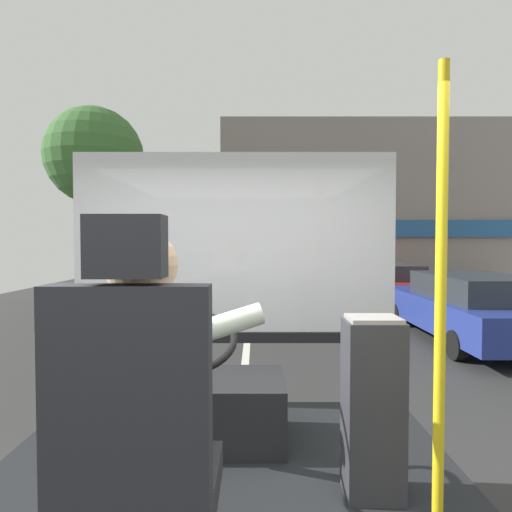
{
  "coord_description": "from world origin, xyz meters",
  "views": [
    {
      "loc": [
        0.17,
        -1.67,
        1.87
      ],
      "look_at": [
        0.17,
        1.81,
        1.76
      ],
      "focal_mm": 29.63,
      "sensor_mm": 36.0,
      "label": 1
    }
  ],
  "objects_px": {
    "bus_driver": "(147,383)",
    "handrail_pole": "(440,310)",
    "driver_seat": "(138,459)",
    "steering_console": "(196,406)",
    "fare_box": "(372,406)",
    "parked_car_red": "(384,283)",
    "parked_car_blue": "(470,306)"
  },
  "relations": [
    {
      "from": "handrail_pole",
      "to": "parked_car_blue",
      "type": "height_order",
      "value": "handrail_pole"
    },
    {
      "from": "fare_box",
      "to": "parked_car_blue",
      "type": "relative_size",
      "value": 0.2
    },
    {
      "from": "steering_console",
      "to": "handrail_pole",
      "type": "distance_m",
      "value": 1.63
    },
    {
      "from": "bus_driver",
      "to": "handrail_pole",
      "type": "distance_m",
      "value": 1.16
    },
    {
      "from": "parked_car_blue",
      "to": "fare_box",
      "type": "bearing_deg",
      "value": -120.65
    },
    {
      "from": "bus_driver",
      "to": "parked_car_red",
      "type": "relative_size",
      "value": 0.2
    },
    {
      "from": "fare_box",
      "to": "parked_car_blue",
      "type": "bearing_deg",
      "value": 59.35
    },
    {
      "from": "fare_box",
      "to": "bus_driver",
      "type": "bearing_deg",
      "value": -146.27
    },
    {
      "from": "bus_driver",
      "to": "fare_box",
      "type": "bearing_deg",
      "value": 33.73
    },
    {
      "from": "parked_car_blue",
      "to": "handrail_pole",
      "type": "bearing_deg",
      "value": -117.96
    },
    {
      "from": "driver_seat",
      "to": "handrail_pole",
      "type": "relative_size",
      "value": 0.68
    },
    {
      "from": "handrail_pole",
      "to": "fare_box",
      "type": "xyz_separation_m",
      "value": [
        -0.16,
        0.38,
        -0.54
      ]
    },
    {
      "from": "driver_seat",
      "to": "handrail_pole",
      "type": "distance_m",
      "value": 1.24
    },
    {
      "from": "parked_car_blue",
      "to": "parked_car_red",
      "type": "height_order",
      "value": "parked_car_blue"
    },
    {
      "from": "handrail_pole",
      "to": "parked_car_red",
      "type": "relative_size",
      "value": 0.48
    },
    {
      "from": "handrail_pole",
      "to": "parked_car_red",
      "type": "height_order",
      "value": "handrail_pole"
    },
    {
      "from": "steering_console",
      "to": "handrail_pole",
      "type": "xyz_separation_m",
      "value": [
        1.11,
        -0.93,
        0.76
      ]
    },
    {
      "from": "bus_driver",
      "to": "parked_car_red",
      "type": "bearing_deg",
      "value": 69.31
    },
    {
      "from": "handrail_pole",
      "to": "steering_console",
      "type": "bearing_deg",
      "value": 140.14
    },
    {
      "from": "driver_seat",
      "to": "parked_car_red",
      "type": "distance_m",
      "value": 12.03
    },
    {
      "from": "fare_box",
      "to": "driver_seat",
      "type": "bearing_deg",
      "value": -141.61
    },
    {
      "from": "bus_driver",
      "to": "fare_box",
      "type": "distance_m",
      "value": 1.19
    },
    {
      "from": "handrail_pole",
      "to": "parked_car_red",
      "type": "bearing_deg",
      "value": 74.12
    },
    {
      "from": "handrail_pole",
      "to": "fare_box",
      "type": "height_order",
      "value": "handrail_pole"
    },
    {
      "from": "driver_seat",
      "to": "bus_driver",
      "type": "relative_size",
      "value": 1.61
    },
    {
      "from": "steering_console",
      "to": "fare_box",
      "type": "bearing_deg",
      "value": -30.01
    },
    {
      "from": "driver_seat",
      "to": "bus_driver",
      "type": "xyz_separation_m",
      "value": [
        0.0,
        0.12,
        0.2
      ]
    },
    {
      "from": "parked_car_red",
      "to": "handrail_pole",
      "type": "bearing_deg",
      "value": -105.88
    },
    {
      "from": "parked_car_red",
      "to": "driver_seat",
      "type": "bearing_deg",
      "value": -110.49
    },
    {
      "from": "steering_console",
      "to": "parked_car_blue",
      "type": "height_order",
      "value": "steering_console"
    },
    {
      "from": "steering_console",
      "to": "parked_car_blue",
      "type": "bearing_deg",
      "value": 50.26
    },
    {
      "from": "bus_driver",
      "to": "parked_car_blue",
      "type": "height_order",
      "value": "bus_driver"
    }
  ]
}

